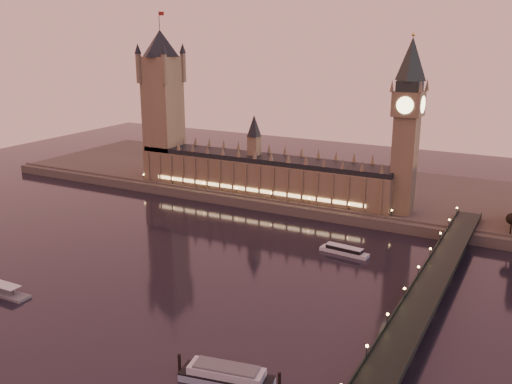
# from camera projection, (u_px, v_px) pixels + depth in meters

# --- Properties ---
(ground) EXTENTS (700.00, 700.00, 0.00)m
(ground) POSITION_uv_depth(u_px,v_px,m) (218.00, 278.00, 265.37)
(ground) COLOR black
(ground) RESTS_ON ground
(far_embankment) EXTENTS (560.00, 130.00, 6.00)m
(far_embankment) POSITION_uv_depth(u_px,v_px,m) (382.00, 194.00, 391.02)
(far_embankment) COLOR #423D35
(far_embankment) RESTS_ON ground
(palace_of_westminster) EXTENTS (180.00, 26.62, 52.00)m
(palace_of_westminster) POSITION_uv_depth(u_px,v_px,m) (262.00, 170.00, 380.41)
(palace_of_westminster) COLOR brown
(palace_of_westminster) RESTS_ON ground
(victoria_tower) EXTENTS (31.68, 31.68, 118.00)m
(victoria_tower) POSITION_uv_depth(u_px,v_px,m) (163.00, 97.00, 404.72)
(victoria_tower) COLOR brown
(victoria_tower) RESTS_ON ground
(big_ben) EXTENTS (17.68, 17.68, 104.00)m
(big_ben) POSITION_uv_depth(u_px,v_px,m) (408.00, 116.00, 326.26)
(big_ben) COLOR brown
(big_ben) RESTS_ON ground
(westminster_bridge) EXTENTS (13.20, 260.00, 15.30)m
(westminster_bridge) POSITION_uv_depth(u_px,v_px,m) (417.00, 311.00, 222.30)
(westminster_bridge) COLOR black
(westminster_bridge) RESTS_ON ground
(cruise_boat_a) EXTENTS (26.35, 8.19, 4.15)m
(cruise_boat_a) POSITION_uv_depth(u_px,v_px,m) (344.00, 250.00, 293.63)
(cruise_boat_a) COLOR silver
(cruise_boat_a) RESTS_ON ground
(moored_barge) EXTENTS (35.29, 14.14, 6.57)m
(moored_barge) POSITION_uv_depth(u_px,v_px,m) (226.00, 375.00, 185.32)
(moored_barge) COLOR #92A4BB
(moored_barge) RESTS_ON ground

